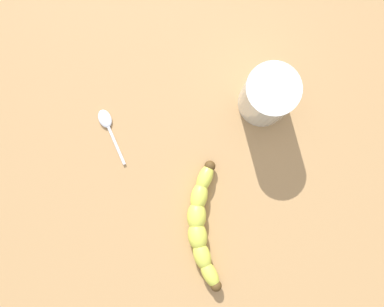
# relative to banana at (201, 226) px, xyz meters

# --- Properties ---
(wooden_tabletop) EXTENTS (1.20, 1.20, 0.03)m
(wooden_tabletop) POSITION_rel_banana_xyz_m (-0.10, 0.06, -0.03)
(wooden_tabletop) COLOR #B18351
(wooden_tabletop) RESTS_ON ground
(banana) EXTENTS (0.24, 0.06, 0.04)m
(banana) POSITION_rel_banana_xyz_m (0.00, 0.00, 0.00)
(banana) COLOR #DCDF4B
(banana) RESTS_ON wooden_tabletop
(smoothie_glass) EXTENTS (0.09, 0.09, 0.12)m
(smoothie_glass) POSITION_rel_banana_xyz_m (-0.22, 0.13, 0.04)
(smoothie_glass) COLOR silver
(smoothie_glass) RESTS_ON wooden_tabletop
(teaspoon) EXTENTS (0.11, 0.05, 0.01)m
(teaspoon) POSITION_rel_banana_xyz_m (-0.20, -0.17, -0.01)
(teaspoon) COLOR silver
(teaspoon) RESTS_ON wooden_tabletop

